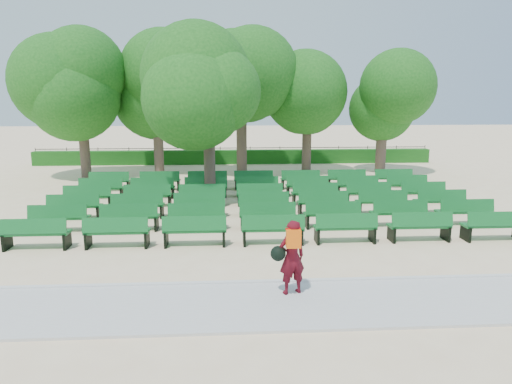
% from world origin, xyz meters
% --- Properties ---
extents(ground, '(120.00, 120.00, 0.00)m').
position_xyz_m(ground, '(0.00, 0.00, 0.00)').
color(ground, beige).
extents(paving, '(30.00, 2.20, 0.06)m').
position_xyz_m(paving, '(0.00, -7.40, 0.03)').
color(paving, beige).
rests_on(paving, ground).
extents(curb, '(30.00, 0.12, 0.10)m').
position_xyz_m(curb, '(0.00, -6.25, 0.05)').
color(curb, silver).
rests_on(curb, ground).
extents(hedge, '(26.00, 0.70, 0.90)m').
position_xyz_m(hedge, '(0.00, 14.00, 0.45)').
color(hedge, '#195917').
rests_on(hedge, ground).
extents(fence, '(26.00, 0.10, 1.02)m').
position_xyz_m(fence, '(0.00, 14.40, 0.00)').
color(fence, black).
rests_on(fence, ground).
extents(tree_line, '(21.80, 6.80, 7.04)m').
position_xyz_m(tree_line, '(0.00, 10.00, 0.00)').
color(tree_line, '#20631A').
rests_on(tree_line, ground).
extents(bench_array, '(1.86, 0.71, 1.15)m').
position_xyz_m(bench_array, '(0.73, 0.95, 0.09)').
color(bench_array, '#116326').
rests_on(bench_array, ground).
extents(tree_among, '(4.49, 4.49, 6.30)m').
position_xyz_m(tree_among, '(-1.28, 3.21, 4.26)').
color(tree_among, brown).
rests_on(tree_among, ground).
extents(person, '(0.80, 0.55, 1.62)m').
position_xyz_m(person, '(0.80, -6.90, 0.90)').
color(person, '#4D0B14').
rests_on(person, ground).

